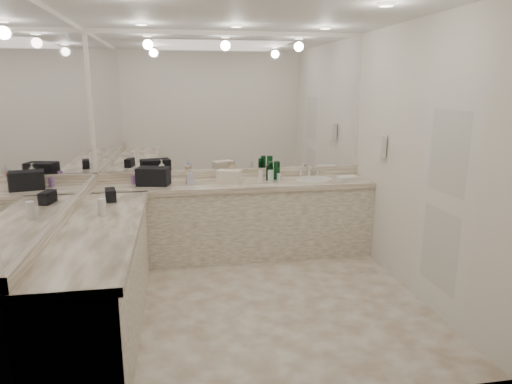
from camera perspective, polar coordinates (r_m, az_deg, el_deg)
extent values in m
plane|color=beige|center=(4.46, -0.53, -13.34)|extent=(3.20, 3.20, 0.00)
plane|color=white|center=(4.04, -0.62, 21.82)|extent=(3.20, 3.20, 0.00)
cube|color=white|center=(5.52, -3.08, 5.95)|extent=(3.20, 0.02, 2.60)
cube|color=white|center=(4.12, -23.15, 2.42)|extent=(0.02, 3.00, 2.60)
cube|color=white|center=(4.59, 19.61, 3.72)|extent=(0.02, 3.00, 2.60)
cube|color=silver|center=(5.42, -2.59, -3.72)|extent=(3.20, 0.60, 0.84)
cube|color=beige|center=(5.29, -2.63, 0.91)|extent=(3.20, 0.64, 0.06)
cube|color=silver|center=(4.02, -18.74, -10.59)|extent=(0.60, 2.40, 0.84)
cube|color=beige|center=(3.87, -19.09, -4.46)|extent=(0.64, 2.42, 0.06)
cube|color=beige|center=(5.56, -3.01, 2.35)|extent=(3.20, 0.04, 0.10)
cube|color=beige|center=(4.19, -22.45, -2.28)|extent=(0.04, 3.00, 0.10)
cube|color=white|center=(5.47, -3.12, 10.88)|extent=(3.12, 0.01, 1.55)
cube|color=white|center=(4.06, -23.59, 9.02)|extent=(0.01, 2.92, 1.55)
cylinder|color=white|center=(5.49, 7.24, 1.54)|extent=(0.44, 0.44, 0.03)
cube|color=silver|center=(5.68, 6.65, 2.71)|extent=(0.24, 0.16, 0.14)
cube|color=white|center=(5.17, 15.46, 5.57)|extent=(0.06, 0.10, 0.24)
cube|color=white|center=(4.21, 22.48, -0.80)|extent=(0.02, 0.82, 2.10)
cube|color=black|center=(5.25, -12.70, 1.93)|extent=(0.39, 0.29, 0.20)
cube|color=black|center=(4.64, -17.72, -0.38)|extent=(0.13, 0.22, 0.11)
cube|color=beige|center=(5.23, -3.36, 1.94)|extent=(0.30, 0.25, 0.15)
cube|color=white|center=(5.53, 11.30, 1.74)|extent=(0.26, 0.19, 0.04)
cylinder|color=white|center=(4.13, -18.69, -1.74)|extent=(0.07, 0.07, 0.16)
imported|color=white|center=(5.34, -11.81, 2.22)|extent=(0.10, 0.10, 0.21)
imported|color=#B0B2D0|center=(5.21, -8.22, 1.90)|extent=(0.08, 0.08, 0.17)
imported|color=#F3C790|center=(5.30, -2.34, 2.10)|extent=(0.13, 0.13, 0.15)
cylinder|color=#0D5024|center=(5.37, 1.62, 2.41)|extent=(0.07, 0.07, 0.18)
cylinder|color=#0D5024|center=(5.43, 2.62, 2.73)|extent=(0.07, 0.07, 0.22)
cylinder|color=#0D5024|center=(5.40, 1.84, 2.66)|extent=(0.06, 0.06, 0.22)
cylinder|color=silver|center=(5.39, 2.86, 1.90)|extent=(0.05, 0.05, 0.08)
cylinder|color=#9966B2|center=(5.36, -15.02, 1.53)|extent=(0.06, 0.06, 0.11)
cylinder|color=silver|center=(5.31, 1.82, 2.03)|extent=(0.07, 0.07, 0.13)
cylinder|color=#E0B28C|center=(5.28, -8.36, 1.72)|extent=(0.06, 0.06, 0.11)
cylinder|color=white|center=(5.27, 0.58, 1.98)|extent=(0.05, 0.05, 0.14)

